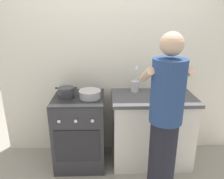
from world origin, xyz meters
TOP-DOWN VIEW (x-y plane):
  - ground at (0.00, 0.00)m, footprint 6.00×6.00m
  - back_wall at (0.20, 0.50)m, footprint 3.20×0.10m
  - countertop at (0.55, 0.15)m, footprint 1.00×0.60m
  - stove_range at (-0.35, 0.15)m, footprint 0.60×0.62m
  - pot at (-0.49, 0.16)m, footprint 0.26×0.19m
  - mixing_bowl at (-0.21, 0.12)m, footprint 0.26×0.26m
  - utensil_crock at (0.35, 0.32)m, footprint 0.10×0.10m
  - spice_bottle at (0.58, 0.15)m, footprint 0.04×0.04m
  - oil_bottle at (0.73, 0.10)m, footprint 0.06×0.06m
  - person at (0.52, -0.49)m, footprint 0.41×0.50m

SIDE VIEW (x-z plane):
  - ground at x=0.00m, z-range 0.00..0.00m
  - stove_range at x=-0.35m, z-range 0.00..0.90m
  - countertop at x=0.55m, z-range 0.00..0.90m
  - person at x=0.52m, z-range 0.01..1.71m
  - spice_bottle at x=0.58m, z-range 0.90..0.98m
  - mixing_bowl at x=-0.21m, z-range 0.90..1.00m
  - pot at x=-0.49m, z-range 0.90..1.02m
  - utensil_crock at x=0.35m, z-range 0.83..1.16m
  - oil_bottle at x=0.73m, z-range 0.88..1.12m
  - back_wall at x=0.20m, z-range 0.00..2.50m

